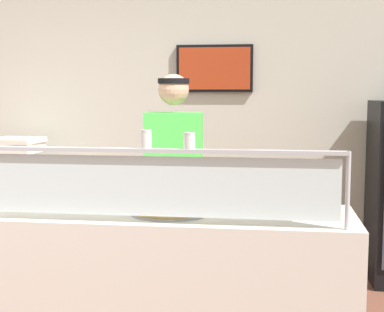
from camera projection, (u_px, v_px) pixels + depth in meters
shop_rear_unit at (212, 121)px, 5.55m from camera, size 6.52×0.13×2.70m
serving_counter at (170, 292)px, 3.37m from camera, size 2.12×0.71×0.95m
sneeze_guard at (159, 175)px, 3.00m from camera, size 1.94×0.06×0.40m
pizza_tray at (170, 210)px, 3.29m from camera, size 0.47×0.47×0.04m
pizza_server at (176, 207)px, 3.26m from camera, size 0.13×0.29×0.01m
parmesan_shaker at (146, 140)px, 2.99m from camera, size 0.06×0.06×0.10m
pepper_flake_shaker at (189, 142)px, 2.96m from camera, size 0.06×0.06×0.09m
worker_figure at (174, 184)px, 3.96m from camera, size 0.41×0.50×1.76m
prep_shelf at (18, 216)px, 5.41m from camera, size 0.70×0.55×0.94m
pizza_box_stack at (16, 152)px, 5.34m from camera, size 0.46×0.44×0.27m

